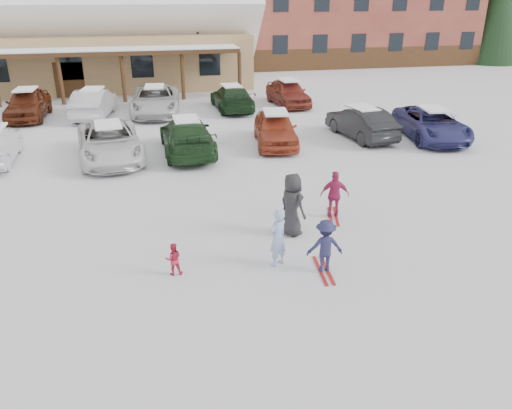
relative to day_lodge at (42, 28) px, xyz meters
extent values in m
plane|color=white|center=(9.00, -27.96, -3.94)|extent=(160.00, 160.00, 0.00)
cube|color=tan|center=(0.00, 0.04, -2.14)|extent=(28.00, 10.00, 3.60)
cube|color=#422814|center=(0.00, -6.16, -1.04)|extent=(25.20, 2.60, 0.25)
cube|color=white|center=(0.00, 0.04, 1.59)|extent=(29.12, 9.69, 9.69)
cube|color=maroon|center=(9.50, 10.04, 0.56)|extent=(7.00, 12.60, 9.00)
cube|color=#422814|center=(25.00, 3.08, -3.04)|extent=(24.00, 0.10, 1.80)
cylinder|color=black|center=(10.50, -2.93, -0.81)|extent=(0.16, 0.16, 6.27)
cylinder|color=black|center=(39.00, 4.04, -3.28)|extent=(0.60, 0.60, 1.32)
cylinder|color=black|center=(15.00, 16.04, -3.40)|extent=(0.60, 0.60, 1.08)
cone|color=black|center=(15.00, 16.04, 1.19)|extent=(3.96, 3.96, 8.10)
cylinder|color=black|center=(43.00, 18.04, -3.25)|extent=(0.60, 0.60, 1.38)
imported|color=#90A5D4|center=(9.50, -28.52, -3.19)|extent=(0.65, 0.60, 1.50)
imported|color=#BB2040|center=(6.96, -28.41, -3.53)|extent=(0.40, 0.32, 0.82)
imported|color=#201F45|center=(10.53, -29.05, -3.27)|extent=(0.92, 0.59, 1.35)
cube|color=#A01816|center=(10.53, -29.05, -3.93)|extent=(0.35, 1.41, 0.03)
imported|color=#A92252|center=(11.88, -26.11, -3.22)|extent=(0.91, 0.57, 1.45)
cube|color=#A01816|center=(11.88, -26.11, -3.93)|extent=(0.57, 1.40, 0.03)
imported|color=black|center=(10.32, -26.93, -3.05)|extent=(0.90, 1.03, 1.78)
imported|color=silver|center=(5.08, -18.80, -3.22)|extent=(2.98, 5.45, 1.45)
imported|color=#1B381B|center=(8.18, -18.67, -3.21)|extent=(2.16, 5.07, 1.46)
imported|color=#A53E25|center=(12.10, -18.21, -3.21)|extent=(2.37, 4.54, 1.47)
imported|color=black|center=(16.25, -17.99, -3.23)|extent=(2.06, 4.48, 1.42)
imported|color=navy|center=(19.34, -18.81, -3.24)|extent=(3.02, 5.31, 1.40)
imported|color=#5C2613|center=(0.49, -10.59, -3.16)|extent=(1.94, 4.64, 1.57)
imported|color=#B7B7BC|center=(3.89, -11.02, -3.18)|extent=(2.27, 4.80, 1.52)
imported|color=silver|center=(7.15, -10.92, -3.18)|extent=(2.95, 5.68, 1.53)
imported|color=#183119|center=(11.46, -10.80, -3.25)|extent=(2.07, 4.81, 1.38)
imported|color=maroon|center=(14.93, -10.29, -3.19)|extent=(2.02, 4.51, 1.51)
camera|label=1|loc=(6.64, -39.00, 2.33)|focal=35.00mm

